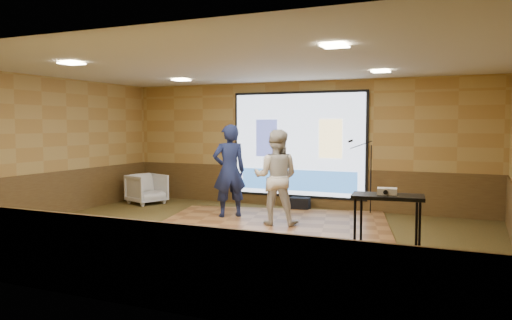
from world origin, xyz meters
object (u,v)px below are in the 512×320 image
at_px(player_left, 229,171).
at_px(duffel_bag, 300,204).
at_px(dance_floor, 274,223).
at_px(banquet_chair, 147,189).
at_px(player_right, 276,177).
at_px(mic_stand, 368,192).
at_px(av_table, 388,216).
at_px(projector, 387,191).
at_px(projector_screen, 298,146).

xyz_separation_m(player_left, duffel_bag, (1.03, 1.58, -0.86)).
xyz_separation_m(dance_floor, banquet_chair, (-3.85, 1.08, 0.36)).
distance_m(player_right, mic_stand, 2.49).
height_order(player_right, mic_stand, player_right).
bearing_deg(banquet_chair, mic_stand, -60.40).
distance_m(mic_stand, duffel_bag, 1.60).
bearing_deg(av_table, player_right, 140.41).
distance_m(av_table, banquet_chair, 7.20).
distance_m(player_right, banquet_chair, 4.18).
xyz_separation_m(av_table, projector, (-0.02, 0.03, 0.34)).
relative_size(player_right, banquet_chair, 2.25).
relative_size(player_left, av_table, 1.92).
height_order(projector_screen, player_right, projector_screen).
bearing_deg(player_left, dance_floor, 127.01).
relative_size(player_right, mic_stand, 1.12).
bearing_deg(projector_screen, dance_floor, -83.66).
xyz_separation_m(projector_screen, av_table, (2.80, -4.31, -0.76)).
distance_m(projector_screen, dance_floor, 2.60).
bearing_deg(projector, player_right, 132.12).
distance_m(projector_screen, mic_stand, 2.00).
xyz_separation_m(dance_floor, player_left, (-1.10, 0.22, 0.99)).
relative_size(dance_floor, banquet_chair, 5.44).
bearing_deg(dance_floor, player_right, -53.50).
xyz_separation_m(player_right, av_table, (2.46, -2.03, -0.24)).
xyz_separation_m(player_right, banquet_chair, (-3.96, 1.23, -0.58)).
bearing_deg(duffel_bag, mic_stand, 2.67).
height_order(projector_screen, duffel_bag, projector_screen).
height_order(projector, banquet_chair, projector).
bearing_deg(mic_stand, player_left, -132.77).
relative_size(av_table, projector, 3.82).
bearing_deg(player_right, projector, 128.82).
relative_size(player_left, projector, 7.35).
height_order(mic_stand, duffel_bag, mic_stand).
xyz_separation_m(projector_screen, player_left, (-0.86, -1.92, -0.47)).
height_order(av_table, projector, projector).
bearing_deg(duffel_bag, player_right, -84.87).
distance_m(projector, banquet_chair, 7.20).
distance_m(projector_screen, player_left, 2.15).
bearing_deg(player_left, player_right, 121.60).
xyz_separation_m(dance_floor, projector, (2.54, -2.14, 1.04)).
distance_m(dance_floor, banquet_chair, 4.02).
xyz_separation_m(projector_screen, projector, (2.78, -4.28, -0.42)).
distance_m(dance_floor, projector, 3.49).
distance_m(player_right, projector, 3.16).
height_order(dance_floor, av_table, av_table).
bearing_deg(projector, banquet_chair, 144.71).
relative_size(projector_screen, player_left, 1.71).
height_order(player_left, mic_stand, player_left).
bearing_deg(projector_screen, mic_stand, -8.53).
distance_m(player_left, av_table, 4.38).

